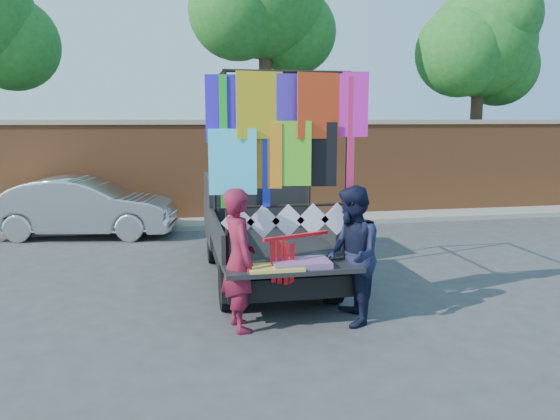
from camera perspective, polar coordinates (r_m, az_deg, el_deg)
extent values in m
plane|color=#38383A|center=(7.79, 1.36, -10.21)|extent=(90.00, 90.00, 0.00)
cube|color=#99542C|center=(14.32, -4.66, 3.94)|extent=(30.00, 0.35, 2.50)
cube|color=tan|center=(14.25, -4.73, 9.15)|extent=(30.00, 0.45, 0.12)
cube|color=gray|center=(13.79, -4.26, -1.26)|extent=(30.00, 1.20, 0.12)
sphere|color=#195A1D|center=(16.38, -26.15, 15.29)|extent=(2.40, 2.40, 2.40)
cylinder|color=#38281C|center=(15.58, -1.53, 9.86)|extent=(0.36, 0.36, 5.46)
sphere|color=#195A1D|center=(16.33, 1.47, 18.09)|extent=(2.40, 2.40, 2.40)
sphere|color=#195A1D|center=(15.43, -4.50, 20.04)|extent=(2.60, 2.60, 2.60)
cylinder|color=#38281C|center=(17.85, 19.73, 7.81)|extent=(0.36, 0.36, 4.55)
sphere|color=#195A1D|center=(17.99, 20.21, 16.10)|extent=(3.20, 3.20, 3.20)
sphere|color=#195A1D|center=(18.73, 21.87, 13.72)|extent=(2.40, 2.40, 2.40)
sphere|color=#195A1D|center=(17.30, 18.33, 15.40)|extent=(2.60, 2.60, 2.60)
sphere|color=#195A1D|center=(17.73, 22.26, 18.22)|extent=(2.20, 2.20, 2.20)
cylinder|color=black|center=(10.17, -6.94, -3.70)|extent=(0.21, 0.64, 0.64)
cylinder|color=black|center=(7.67, -5.50, -8.07)|extent=(0.21, 0.64, 0.64)
cylinder|color=black|center=(10.38, 1.37, -3.37)|extent=(0.21, 0.64, 0.64)
cylinder|color=black|center=(7.94, 5.44, -7.44)|extent=(0.21, 0.64, 0.64)
cube|color=black|center=(8.91, -1.48, -4.43)|extent=(1.64, 4.04, 0.29)
cube|color=black|center=(8.16, -0.65, -3.79)|extent=(1.73, 2.21, 0.10)
cube|color=black|center=(8.01, -6.63, -2.56)|extent=(0.06, 2.21, 0.43)
cube|color=black|center=(8.30, 5.11, -2.10)|extent=(0.06, 2.21, 0.43)
cube|color=black|center=(9.17, -1.88, -0.97)|extent=(1.73, 0.06, 0.43)
cube|color=black|center=(10.07, -2.73, 0.24)|extent=(1.73, 1.54, 1.20)
cube|color=#8C9EAD|center=(9.59, -2.37, 2.11)|extent=(1.54, 0.06, 0.53)
cube|color=#8C9EAD|center=(10.75, -3.30, 1.86)|extent=(1.54, 0.10, 0.67)
cube|color=black|center=(11.14, -3.51, -0.12)|extent=(1.68, 0.87, 0.53)
cube|color=black|center=(6.87, 1.40, -6.17)|extent=(1.73, 0.53, 0.06)
cube|color=black|center=(7.19, 1.00, -8.51)|extent=(1.78, 0.14, 0.17)
cylinder|color=black|center=(6.86, -5.64, 4.23)|extent=(0.05, 0.05, 2.41)
cylinder|color=black|center=(8.87, -6.90, 5.39)|extent=(0.05, 0.05, 2.41)
cylinder|color=black|center=(7.18, 7.04, 4.44)|extent=(0.05, 0.05, 2.41)
cylinder|color=black|center=(9.12, 3.09, 5.56)|extent=(0.05, 0.05, 2.41)
cylinder|color=black|center=(6.97, 0.87, 14.26)|extent=(1.64, 0.04, 0.04)
cylinder|color=black|center=(8.96, -1.88, 13.20)|extent=(1.64, 0.04, 0.04)
cylinder|color=black|center=(7.86, -6.52, 13.67)|extent=(0.04, 2.07, 0.04)
cylinder|color=black|center=(8.14, 4.95, 13.54)|extent=(0.04, 2.07, 0.04)
cylinder|color=black|center=(7.04, 0.83, 0.46)|extent=(1.64, 0.04, 0.04)
cube|color=#2E19E5|center=(6.82, -5.16, 10.69)|extent=(0.60, 0.01, 0.82)
cube|color=yellow|center=(6.83, -2.06, 10.72)|extent=(0.60, 0.01, 0.82)
cube|color=#472AD6|center=(6.93, 0.89, 10.71)|extent=(0.60, 0.01, 0.82)
cube|color=#FD3E15|center=(6.98, 3.91, 10.68)|extent=(0.60, 0.01, 0.82)
cube|color=#D417AF|center=(7.12, 6.69, 10.61)|extent=(0.60, 0.01, 0.82)
cube|color=#35D3FF|center=(6.80, -5.05, 5.42)|extent=(0.60, 0.01, 0.82)
cube|color=orange|center=(6.88, -2.08, 5.50)|extent=(0.60, 0.01, 0.82)
cube|color=#53B820|center=(6.91, 0.94, 5.52)|extent=(0.60, 0.01, 0.82)
cube|color=black|center=(7.03, 3.77, 5.57)|extent=(0.60, 0.01, 0.82)
cube|color=green|center=(6.80, -5.90, 7.03)|extent=(0.10, 0.01, 1.64)
cube|color=#D2235A|center=(7.13, 7.41, 7.11)|extent=(0.10, 0.01, 1.64)
cube|color=#1727D2|center=(6.86, -1.46, 7.10)|extent=(0.10, 0.01, 1.64)
cube|color=white|center=(6.94, -4.42, -1.31)|extent=(0.44, 0.01, 0.44)
cube|color=white|center=(6.98, -1.75, -1.22)|extent=(0.44, 0.01, 0.44)
cube|color=white|center=(7.04, 0.88, -1.12)|extent=(0.44, 0.01, 0.44)
cube|color=white|center=(7.12, 3.46, -1.03)|extent=(0.44, 0.01, 0.44)
cube|color=white|center=(7.20, 5.98, -0.93)|extent=(0.44, 0.01, 0.44)
cube|color=red|center=(6.88, 2.19, -5.58)|extent=(0.72, 0.43, 0.08)
cube|color=gold|center=(6.75, -0.48, -6.03)|extent=(0.67, 0.39, 0.04)
imported|color=#AEB0B5|center=(13.05, -19.83, 0.30)|extent=(4.24, 2.05, 1.34)
imported|color=maroon|center=(6.82, -4.30, -5.21)|extent=(0.54, 0.72, 1.79)
imported|color=black|center=(7.06, 7.49, -4.75)|extent=(0.79, 0.95, 1.80)
cube|color=red|center=(6.84, 1.71, -2.73)|extent=(0.91, 0.38, 0.04)
cube|color=red|center=(6.84, -0.72, -5.33)|extent=(0.06, 0.02, 0.55)
cube|color=red|center=(6.85, -0.06, -5.46)|extent=(0.06, 0.02, 0.55)
cube|color=red|center=(6.88, 0.59, -5.58)|extent=(0.06, 0.02, 0.55)
cube|color=red|center=(6.90, 1.25, -5.71)|extent=(0.06, 0.02, 0.55)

